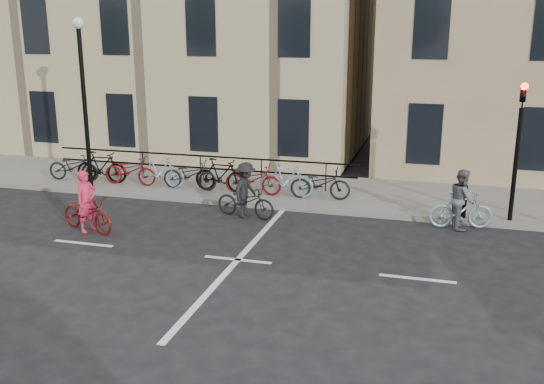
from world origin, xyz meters
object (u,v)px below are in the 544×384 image
(lamp_post, at_px, (83,82))
(cyclist_pink, at_px, (87,210))
(cyclist_dark, at_px, (246,196))
(cyclist_grey, at_px, (462,205))
(traffic_light, at_px, (519,135))

(lamp_post, bearing_deg, cyclist_pink, -59.20)
(lamp_post, height_order, cyclist_dark, lamp_post)
(cyclist_pink, bearing_deg, lamp_post, 49.42)
(lamp_post, xyz_separation_m, cyclist_dark, (5.67, -1.26, -2.87))
(lamp_post, distance_m, cyclist_dark, 6.48)
(lamp_post, height_order, cyclist_grey, lamp_post)
(cyclist_pink, relative_size, cyclist_dark, 1.04)
(traffic_light, distance_m, cyclist_dark, 7.37)
(cyclist_pink, distance_m, cyclist_dark, 4.22)
(traffic_light, height_order, cyclist_dark, traffic_light)
(traffic_light, xyz_separation_m, cyclist_dark, (-7.03, -1.21, -1.84))
(lamp_post, relative_size, cyclist_dark, 2.88)
(cyclist_pink, xyz_separation_m, cyclist_grey, (9.33, 2.86, 0.09))
(traffic_light, distance_m, cyclist_pink, 11.32)
(traffic_light, height_order, lamp_post, lamp_post)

